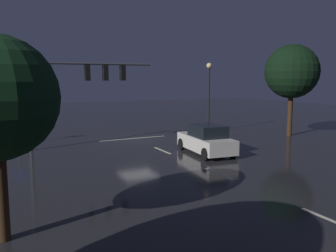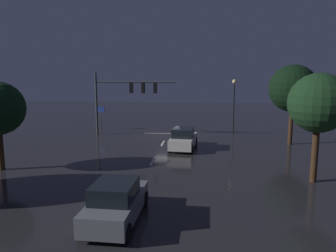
{
  "view_description": "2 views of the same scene",
  "coord_description": "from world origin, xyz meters",
  "px_view_note": "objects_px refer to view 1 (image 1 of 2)",
  "views": [
    {
      "loc": [
        9.42,
        23.42,
        4.46
      ],
      "look_at": [
        0.8,
        6.35,
        1.84
      ],
      "focal_mm": 38.76,
      "sensor_mm": 36.0,
      "label": 1
    },
    {
      "loc": [
        -3.2,
        31.33,
        5.88
      ],
      "look_at": [
        -0.6,
        5.31,
        1.75
      ],
      "focal_mm": 34.09,
      "sensor_mm": 36.0,
      "label": 2
    }
  ],
  "objects_px": {
    "street_lamp_left_kerb": "(209,85)",
    "route_sign": "(17,116)",
    "traffic_signal_assembly": "(78,80)",
    "car_approaching": "(206,140)",
    "tree_left_near": "(292,72)"
  },
  "relations": [
    {
      "from": "street_lamp_left_kerb",
      "to": "route_sign",
      "type": "relative_size",
      "value": 2.13
    },
    {
      "from": "traffic_signal_assembly",
      "to": "car_approaching",
      "type": "distance_m",
      "value": 8.91
    },
    {
      "from": "route_sign",
      "to": "street_lamp_left_kerb",
      "type": "bearing_deg",
      "value": 174.27
    },
    {
      "from": "route_sign",
      "to": "tree_left_near",
      "type": "distance_m",
      "value": 19.71
    },
    {
      "from": "street_lamp_left_kerb",
      "to": "tree_left_near",
      "type": "bearing_deg",
      "value": 135.41
    },
    {
      "from": "car_approaching",
      "to": "tree_left_near",
      "type": "bearing_deg",
      "value": -164.17
    },
    {
      "from": "traffic_signal_assembly",
      "to": "street_lamp_left_kerb",
      "type": "xyz_separation_m",
      "value": [
        -10.71,
        -1.38,
        -0.42
      ]
    },
    {
      "from": "street_lamp_left_kerb",
      "to": "car_approaching",
      "type": "bearing_deg",
      "value": 56.08
    },
    {
      "from": "car_approaching",
      "to": "street_lamp_left_kerb",
      "type": "relative_size",
      "value": 0.81
    },
    {
      "from": "tree_left_near",
      "to": "street_lamp_left_kerb",
      "type": "bearing_deg",
      "value": -44.59
    },
    {
      "from": "route_sign",
      "to": "tree_left_near",
      "type": "relative_size",
      "value": 0.38
    },
    {
      "from": "traffic_signal_assembly",
      "to": "car_approaching",
      "type": "relative_size",
      "value": 1.79
    },
    {
      "from": "tree_left_near",
      "to": "car_approaching",
      "type": "bearing_deg",
      "value": 15.83
    },
    {
      "from": "car_approaching",
      "to": "tree_left_near",
      "type": "xyz_separation_m",
      "value": [
        -9.11,
        -2.58,
        4.02
      ]
    },
    {
      "from": "car_approaching",
      "to": "tree_left_near",
      "type": "height_order",
      "value": "tree_left_near"
    }
  ]
}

